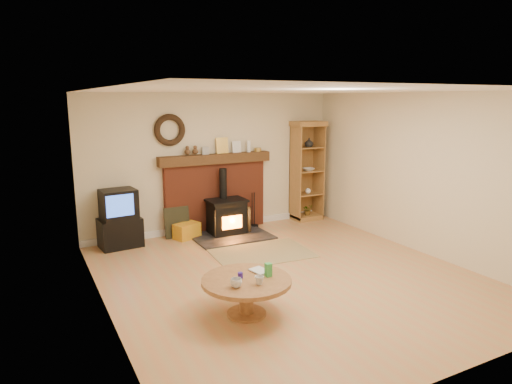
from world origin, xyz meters
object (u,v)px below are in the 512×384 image
wood_stove (227,218)px  curio_cabinet (306,171)px  tv_unit (120,220)px  coffee_table (247,286)px

wood_stove → curio_cabinet: (1.93, 0.29, 0.70)m
tv_unit → curio_cabinet: curio_cabinet is taller
tv_unit → coffee_table: size_ratio=0.95×
wood_stove → tv_unit: bearing=174.0°
wood_stove → coffee_table: (-1.13, -3.07, 0.04)m
tv_unit → curio_cabinet: (3.85, 0.09, 0.55)m
wood_stove → coffee_table: wood_stove is taller
wood_stove → tv_unit: size_ratio=1.40×
wood_stove → curio_cabinet: curio_cabinet is taller
coffee_table → tv_unit: bearing=103.6°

